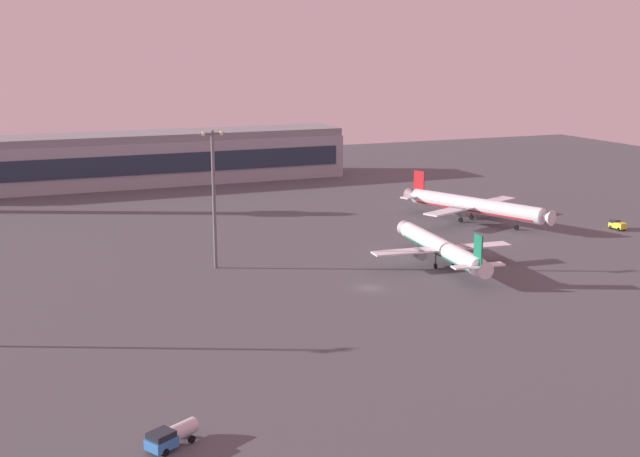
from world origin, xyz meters
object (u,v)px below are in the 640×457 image
Objects in this scene: airplane_far_stand at (441,248)px; apron_light_central at (214,191)px; airplane_mid_apron at (473,206)px; baggage_tractor at (617,225)px; fuel_truck at (171,436)px.

apron_light_central is at bearing 165.23° from airplane_far_stand.
apron_light_central is (-42.74, 15.51, 11.93)m from airplane_far_stand.
baggage_tractor is at bearing 121.12° from airplane_mid_apron.
baggage_tractor is at bearing -89.48° from fuel_truck.
airplane_mid_apron reaches higher than airplane_far_stand.
airplane_far_stand is 5.84× the size of fuel_truck.
apron_light_central is at bearing -47.45° from fuel_truck.
apron_light_central is at bearing -7.83° from airplane_mid_apron.
airplane_far_stand is at bearing 27.10° from airplane_mid_apron.
airplane_mid_apron is at bearing 14.14° from apron_light_central.
fuel_truck is at bearing -152.52° from baggage_tractor.
airplane_mid_apron is at bearing -75.59° from fuel_truck.
apron_light_central is at bearing 176.95° from baggage_tractor.
fuel_truck is (-67.32, -55.96, -2.34)m from airplane_far_stand.
airplane_far_stand is at bearing -19.94° from apron_light_central.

